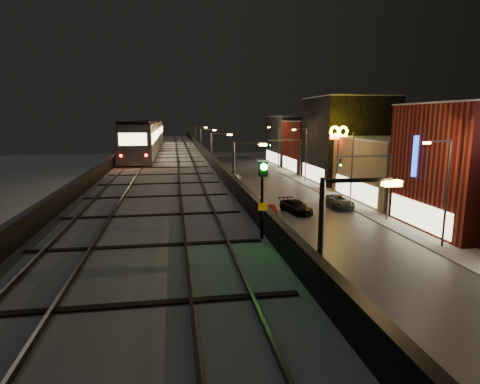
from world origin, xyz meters
TOP-DOWN VIEW (x-y plane):
  - ground at (0.00, 0.00)m, footprint 220.00×220.00m
  - road_surface at (7.50, 35.00)m, footprint 17.00×120.00m
  - sidewalk_right at (17.50, 35.00)m, footprint 4.00×120.00m
  - under_viaduct_pavement at (-6.00, 35.00)m, footprint 11.00×120.00m
  - elevated_viaduct at (-6.00, 31.84)m, footprint 9.00×100.00m
  - viaduct_trackbed at (-6.01, 31.97)m, footprint 8.40×100.00m
  - viaduct_parapet_streetside at (-1.65, 32.00)m, footprint 0.30×100.00m
  - viaduct_parapet_far at (-10.35, 32.00)m, footprint 0.30×100.00m
  - building_b at (23.99, 18.00)m, footprint 12.20×12.20m
  - building_c at (23.99, 32.00)m, footprint 12.20×15.20m
  - building_d at (23.99, 48.00)m, footprint 12.20×13.20m
  - building_e at (23.99, 62.00)m, footprint 12.20×12.20m
  - building_f at (23.99, 76.00)m, footprint 12.20×16.20m
  - streetlight_left_0 at (-0.43, -5.00)m, footprint 2.57×0.28m
  - streetlight_left_1 at (-0.43, 13.00)m, footprint 2.57×0.28m
  - streetlight_right_1 at (16.73, 13.00)m, footprint 2.56×0.28m
  - streetlight_left_2 at (-0.43, 31.00)m, footprint 2.57×0.28m
  - streetlight_right_2 at (16.73, 31.00)m, footprint 2.56×0.28m
  - streetlight_left_3 at (-0.43, 49.00)m, footprint 2.57×0.28m
  - streetlight_right_3 at (16.73, 49.00)m, footprint 2.56×0.28m
  - streetlight_left_4 at (-0.43, 67.00)m, footprint 2.57×0.28m
  - streetlight_right_4 at (16.73, 67.00)m, footprint 2.56×0.28m
  - traffic_light_rig_a at (15.84, 22.00)m, footprint 6.10×0.34m
  - traffic_light_rig_b at (15.84, 52.00)m, footprint 6.10×0.34m
  - subway_train at (-8.50, 39.02)m, footprint 3.17×38.85m
  - rail_signal at (-2.10, -3.15)m, footprint 0.31×0.41m
  - car_taxi at (1.73, 1.62)m, footprint 2.20×4.30m
  - car_near_white at (4.87, 26.05)m, footprint 1.61×4.19m
  - car_mid_dark at (4.82, 49.87)m, footprint 3.40×5.38m
  - car_far_white at (2.67, 75.44)m, footprint 3.04×4.73m
  - car_onc_dark at (14.39, 28.73)m, footprint 2.56×5.42m
  - car_onc_white at (8.49, 26.79)m, footprint 3.26×5.42m
  - car_onc_red at (12.10, 59.38)m, footprint 2.35×4.19m
  - sign_mcdonalds at (18.00, 37.88)m, footprint 2.86×0.64m
  - sign_carwash at (18.50, 19.25)m, footprint 1.75×0.35m

SIDE VIEW (x-z plane):
  - ground at x=0.00m, z-range 0.00..0.00m
  - road_surface at x=7.50m, z-range 0.00..0.06m
  - under_viaduct_pavement at x=-6.00m, z-range 0.00..0.06m
  - sidewalk_right at x=17.50m, z-range 0.00..0.14m
  - car_onc_red at x=12.10m, z-range 0.00..1.35m
  - car_near_white at x=4.87m, z-range 0.00..1.36m
  - car_taxi at x=1.73m, z-range 0.00..1.40m
  - car_mid_dark at x=4.82m, z-range 0.00..1.45m
  - car_onc_white at x=8.49m, z-range 0.00..1.47m
  - car_onc_dark at x=14.39m, z-range 0.00..1.50m
  - car_far_white at x=2.67m, z-range 0.00..1.50m
  - building_c at x=23.99m, z-range 0.00..8.16m
  - traffic_light_rig_a at x=15.84m, z-range 1.00..8.00m
  - traffic_light_rig_b at x=15.84m, z-range 1.00..8.00m
  - building_e at x=23.99m, z-range 0.00..10.16m
  - streetlight_left_0 at x=-0.43m, z-range 0.74..9.74m
  - streetlight_left_1 at x=-0.43m, z-range 0.74..9.74m
  - streetlight_right_1 at x=16.73m, z-range 0.74..9.74m
  - streetlight_left_2 at x=-0.43m, z-range 0.74..9.74m
  - streetlight_right_2 at x=16.73m, z-range 0.74..9.74m
  - streetlight_left_3 at x=-0.43m, z-range 0.74..9.74m
  - streetlight_right_3 at x=16.73m, z-range 0.74..9.74m
  - streetlight_left_4 at x=-0.43m, z-range 0.74..9.74m
  - streetlight_right_4 at x=16.73m, z-range 0.74..9.74m
  - building_f at x=23.99m, z-range 0.00..11.16m
  - elevated_viaduct at x=-6.00m, z-range 2.47..8.77m
  - building_b at x=23.99m, z-range 0.00..12.16m
  - viaduct_trackbed at x=-6.01m, z-range 6.23..6.55m
  - sign_carwash at x=18.50m, z-range 1.91..10.98m
  - viaduct_parapet_streetside at x=-1.65m, z-range 6.30..7.40m
  - viaduct_parapet_far at x=-10.35m, z-range 6.30..7.40m
  - building_d at x=23.99m, z-range 0.00..14.16m
  - sign_mcdonalds at x=18.00m, z-range 2.95..12.56m
  - subway_train at x=-8.50m, z-range 6.61..10.40m
  - rail_signal at x=-2.10m, z-range 7.18..9.86m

